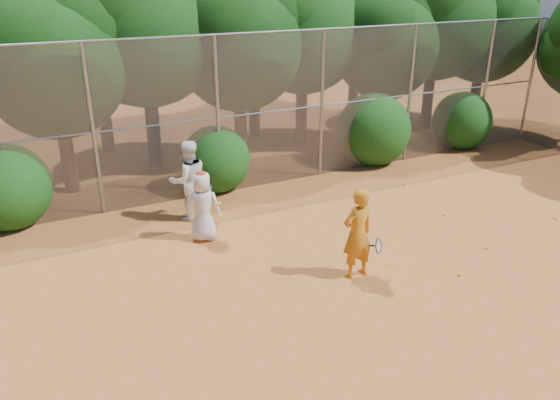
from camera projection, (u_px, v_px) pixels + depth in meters
ground at (391, 295)px, 9.84m from camera, size 80.00×80.00×0.00m
fence_back at (250, 112)px, 13.94m from camera, size 20.05×0.09×4.03m
tree_2 at (53, 52)px, 13.09m from camera, size 3.99×3.47×5.47m
tree_3 at (144, 10)px, 14.63m from camera, size 4.89×4.26×6.70m
tree_4 at (239, 33)px, 15.39m from camera, size 4.19×3.64×5.73m
tree_5 at (304, 17)px, 16.96m from camera, size 4.51×3.92×6.17m
tree_6 at (387, 35)px, 17.37m from camera, size 3.86×3.36×5.29m
tree_7 at (438, 5)px, 18.58m from camera, size 4.77×4.14×6.53m
tree_8 at (486, 18)px, 19.32m from camera, size 4.25×3.70×5.82m
tree_11 at (254, 11)px, 17.83m from camera, size 4.64×4.03×6.35m
bush_0 at (5, 183)px, 12.20m from camera, size 2.00×2.00×2.00m
bush_1 at (216, 156)px, 14.28m from camera, size 1.80×1.80×1.80m
bush_2 at (374, 126)px, 16.24m from camera, size 2.20×2.20×2.20m
bush_3 at (462, 118)px, 17.72m from camera, size 1.90×1.90×1.90m
player_yellow at (358, 234)px, 10.12m from camera, size 0.84×0.56×1.79m
player_teen at (203, 206)px, 11.58m from camera, size 0.90×0.81×1.57m
player_white at (189, 180)px, 12.51m from camera, size 0.94×0.81×1.89m
ball_0 at (444, 214)px, 12.99m from camera, size 0.07×0.07×0.07m
ball_1 at (487, 248)px, 11.42m from camera, size 0.07×0.07×0.07m
ball_2 at (555, 218)px, 12.81m from camera, size 0.07×0.07×0.07m
ball_3 at (460, 274)px, 10.44m from camera, size 0.07×0.07×0.07m
ball_4 at (404, 184)px, 14.82m from camera, size 0.07×0.07×0.07m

